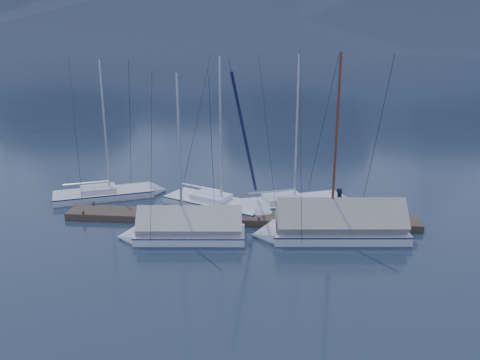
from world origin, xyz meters
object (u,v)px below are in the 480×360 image
at_px(sailboat_covered_near, 328,228).
at_px(person, 340,203).
at_px(sailboat_open_left, 118,194).
at_px(sailboat_open_mid, 229,208).
at_px(sailboat_open_right, 302,203).
at_px(sailboat_covered_far, 180,231).

height_order(sailboat_covered_near, person, sailboat_covered_near).
bearing_deg(sailboat_open_left, sailboat_open_mid, -14.50).
bearing_deg(sailboat_open_mid, sailboat_open_left, 165.50).
distance_m(sailboat_open_left, sailboat_open_right, 10.74).
height_order(sailboat_open_left, sailboat_covered_near, sailboat_covered_near).
height_order(sailboat_open_mid, sailboat_covered_far, sailboat_open_mid).
bearing_deg(sailboat_covered_far, person, 18.63).
height_order(sailboat_open_right, person, sailboat_open_right).
bearing_deg(sailboat_open_right, sailboat_open_left, 176.28).
bearing_deg(sailboat_covered_far, sailboat_open_mid, 65.51).
distance_m(sailboat_covered_near, person, 1.91).
height_order(sailboat_open_left, sailboat_open_mid, sailboat_open_mid).
distance_m(sailboat_open_left, sailboat_open_mid, 6.96).
xyz_separation_m(sailboat_covered_far, person, (7.57, 2.55, 0.71)).
distance_m(sailboat_open_right, sailboat_covered_near, 4.34).
height_order(sailboat_covered_far, person, sailboat_covered_far).
relative_size(sailboat_open_left, sailboat_open_mid, 0.96).
xyz_separation_m(sailboat_open_left, sailboat_open_right, (10.72, -0.70, 0.01)).
bearing_deg(sailboat_open_left, sailboat_covered_near, -22.47).
xyz_separation_m(sailboat_covered_near, sailboat_covered_far, (-6.90, -0.89, -0.06)).
bearing_deg(sailboat_open_left, sailboat_open_right, -3.72).
height_order(sailboat_open_mid, sailboat_covered_near, sailboat_covered_near).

